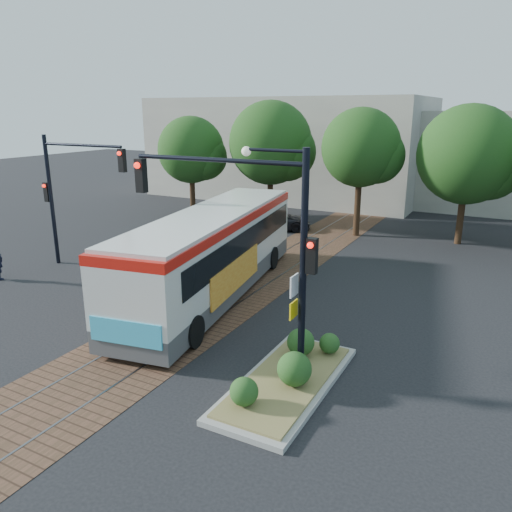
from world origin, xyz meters
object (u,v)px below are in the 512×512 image
object	(u,v)px
signal_pole_main	(259,228)
signal_pole_left	(67,184)
city_bus	(214,249)
traffic_island	(289,373)
parked_car	(273,219)

from	to	relation	value
signal_pole_main	signal_pole_left	size ratio (longest dim) A/B	1.00
city_bus	signal_pole_left	bearing A→B (deg)	170.30
city_bus	traffic_island	world-z (taller)	city_bus
traffic_island	signal_pole_left	distance (m)	14.50
city_bus	signal_pole_left	size ratio (longest dim) A/B	2.12
signal_pole_left	city_bus	bearing A→B (deg)	-0.34
city_bus	traffic_island	distance (m)	7.43
signal_pole_main	signal_pole_left	world-z (taller)	signal_pole_main
city_bus	traffic_island	bearing A→B (deg)	-51.18
traffic_island	signal_pole_main	size ratio (longest dim) A/B	0.87
traffic_island	signal_pole_left	world-z (taller)	signal_pole_left
city_bus	signal_pole_left	world-z (taller)	signal_pole_left
parked_car	signal_pole_left	bearing A→B (deg)	133.08
city_bus	parked_car	distance (m)	11.55
signal_pole_left	parked_car	xyz separation A→B (m)	(4.94, 11.09, -3.21)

